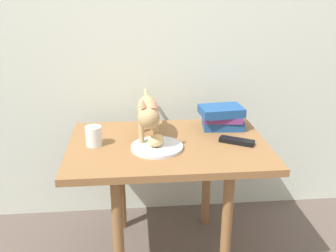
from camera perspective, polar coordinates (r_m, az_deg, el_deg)
The scene contains 9 objects.
ground_plane at distance 1.99m, azimuth 0.00°, elevation -17.80°, with size 6.00×6.00×0.00m, color brown.
back_panel at distance 1.98m, azimuth -1.16°, elevation 16.67°, with size 4.00×0.04×2.20m, color silver.
side_table at distance 1.73m, azimuth 0.00°, elevation -4.85°, with size 0.86×0.59×0.57m.
plate at distance 1.64m, azimuth -1.63°, elevation -3.11°, with size 0.22×0.22×0.01m, color silver.
bread_roll at distance 1.62m, azimuth -1.74°, elevation -2.13°, with size 0.08×0.06×0.05m, color #E0BC7A.
cat at distance 1.68m, azimuth -2.99°, elevation 2.07°, with size 0.09×0.48×0.23m.
book_stack at distance 1.87m, azimuth 7.92°, elevation 1.32°, with size 0.22×0.17×0.11m.
candle_jar at distance 1.69m, azimuth -10.81°, elevation -1.60°, with size 0.07×0.07×0.08m.
tv_remote at distance 1.72m, azimuth 10.03°, elevation -2.19°, with size 0.15×0.04×0.02m, color black.
Camera 1 is at (-0.14, -1.55, 1.23)m, focal length 41.60 mm.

